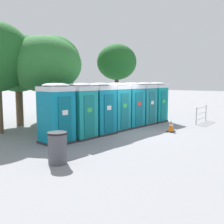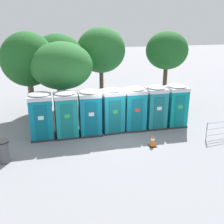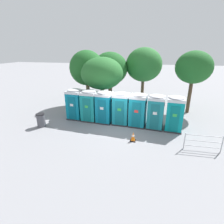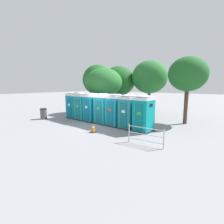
# 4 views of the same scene
# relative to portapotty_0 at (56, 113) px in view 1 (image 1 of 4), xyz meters

# --- Properties ---
(ground_plane) EXTENTS (120.00, 120.00, 0.00)m
(ground_plane) POSITION_rel_portapotty_0_xyz_m (3.88, -0.78, -1.28)
(ground_plane) COLOR gray
(portapotty_0) EXTENTS (1.31, 1.27, 2.54)m
(portapotty_0) POSITION_rel_portapotty_0_xyz_m (0.00, 0.00, 0.00)
(portapotty_0) COLOR #2D2D33
(portapotty_0) RESTS_ON ground
(portapotty_1) EXTENTS (1.25, 1.24, 2.54)m
(portapotty_1) POSITION_rel_portapotty_0_xyz_m (1.30, -0.13, 0.00)
(portapotty_1) COLOR #2D2D33
(portapotty_1) RESTS_ON ground
(portapotty_2) EXTENTS (1.32, 1.30, 2.54)m
(portapotty_2) POSITION_rel_portapotty_0_xyz_m (2.60, -0.23, 0.00)
(portapotty_2) COLOR #2D2D33
(portapotty_2) RESTS_ON ground
(portapotty_3) EXTENTS (1.25, 1.23, 2.54)m
(portapotty_3) POSITION_rel_portapotty_0_xyz_m (3.91, -0.21, 0.00)
(portapotty_3) COLOR #2D2D33
(portapotty_3) RESTS_ON ground
(portapotty_4) EXTENTS (1.34, 1.31, 2.54)m
(portapotty_4) POSITION_rel_portapotty_0_xyz_m (5.22, -0.31, 0.00)
(portapotty_4) COLOR #2D2D33
(portapotty_4) RESTS_ON ground
(portapotty_5) EXTENTS (1.27, 1.29, 2.54)m
(portapotty_5) POSITION_rel_portapotty_0_xyz_m (6.52, -0.40, 0.00)
(portapotty_5) COLOR #2D2D33
(portapotty_5) RESTS_ON ground
(portapotty_6) EXTENTS (1.27, 1.29, 2.54)m
(portapotty_6) POSITION_rel_portapotty_0_xyz_m (7.82, -0.49, 0.00)
(portapotty_6) COLOR #2D2D33
(portapotty_6) RESTS_ON ground
(street_tree_0) EXTENTS (3.60, 3.60, 5.34)m
(street_tree_0) POSITION_rel_portapotty_0_xyz_m (1.67, 5.26, 2.36)
(street_tree_0) COLOR brown
(street_tree_0) RESTS_ON ground
(street_tree_1) EXTENTS (3.81, 3.81, 4.94)m
(street_tree_1) POSITION_rel_portapotty_0_xyz_m (1.56, 2.67, 2.18)
(street_tree_1) COLOR brown
(street_tree_1) RESTS_ON ground
(street_tree_2) EXTENTS (3.71, 3.71, 5.77)m
(street_tree_2) POSITION_rel_portapotty_0_xyz_m (5.04, 6.11, 2.75)
(street_tree_2) COLOR brown
(street_tree_2) RESTS_ON ground
(street_tree_4) EXTENTS (3.08, 3.08, 5.48)m
(street_tree_4) POSITION_rel_portapotty_0_xyz_m (9.44, 3.86, 2.78)
(street_tree_4) COLOR #4C3826
(street_tree_4) RESTS_ON ground
(trash_can) EXTENTS (0.63, 0.63, 1.02)m
(trash_can) POSITION_rel_portapotty_0_xyz_m (-1.84, -2.19, -0.77)
(trash_can) COLOR #4C4C54
(trash_can) RESTS_ON ground
(traffic_cone) EXTENTS (0.36, 0.36, 0.64)m
(traffic_cone) POSITION_rel_portapotty_0_xyz_m (5.21, -2.79, -0.97)
(traffic_cone) COLOR black
(traffic_cone) RESTS_ON ground
(event_barrier) EXTENTS (2.06, 0.14, 1.05)m
(event_barrier) POSITION_rel_portapotty_0_xyz_m (9.23, -2.97, -0.72)
(event_barrier) COLOR #B7B7BC
(event_barrier) RESTS_ON ground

